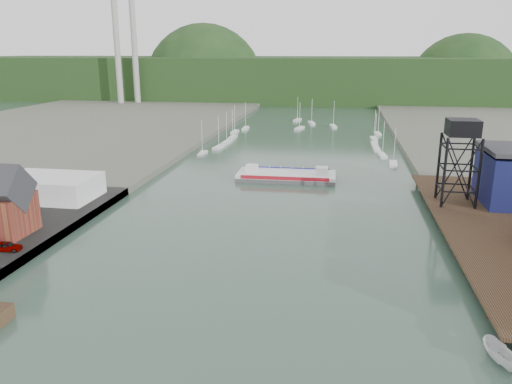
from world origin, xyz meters
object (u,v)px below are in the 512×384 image
(chain_ferry, at_px, (286,176))
(motorboat, at_px, (501,355))
(car_west_a, at_px, (7,246))
(lift_tower, at_px, (462,133))

(chain_ferry, relative_size, motorboat, 4.51)
(motorboat, distance_m, car_west_a, 66.43)
(motorboat, height_order, car_west_a, car_west_a)
(chain_ferry, distance_m, car_west_a, 65.78)
(chain_ferry, height_order, car_west_a, chain_ferry)
(chain_ferry, xyz_separation_m, car_west_a, (-35.56, -55.33, 1.35))
(lift_tower, xyz_separation_m, motorboat, (-5.38, -49.34, -14.63))
(lift_tower, relative_size, chain_ferry, 0.67)
(motorboat, relative_size, car_west_a, 1.24)
(motorboat, bearing_deg, car_west_a, 151.54)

